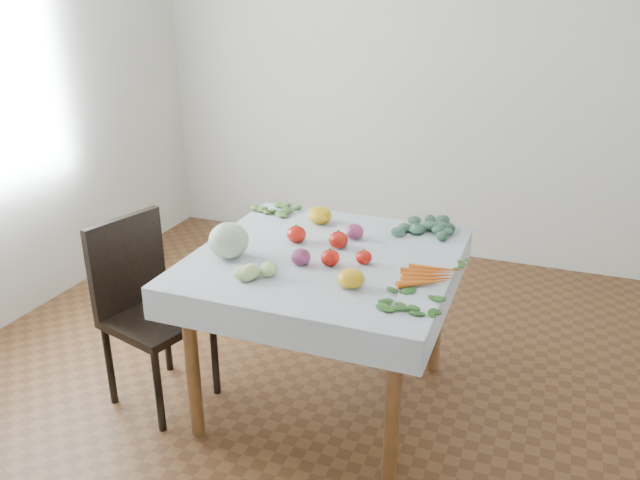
{
  "coord_description": "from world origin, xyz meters",
  "views": [
    {
      "loc": [
        0.88,
        -2.36,
        1.85
      ],
      "look_at": [
        -0.03,
        0.01,
        0.82
      ],
      "focal_mm": 35.0,
      "sensor_mm": 36.0,
      "label": 1
    }
  ],
  "objects_px": {
    "table": "(325,276)",
    "heirloom_back": "(320,215)",
    "carrot_bunch": "(429,275)",
    "chair": "(145,299)",
    "cabbage": "(229,240)"
  },
  "relations": [
    {
      "from": "table",
      "to": "heirloom_back",
      "type": "bearing_deg",
      "value": 114.24
    },
    {
      "from": "table",
      "to": "cabbage",
      "type": "distance_m",
      "value": 0.46
    },
    {
      "from": "chair",
      "to": "carrot_bunch",
      "type": "distance_m",
      "value": 1.32
    },
    {
      "from": "chair",
      "to": "cabbage",
      "type": "bearing_deg",
      "value": 10.82
    },
    {
      "from": "cabbage",
      "to": "table",
      "type": "bearing_deg",
      "value": 23.88
    },
    {
      "from": "chair",
      "to": "cabbage",
      "type": "relative_size",
      "value": 5.12
    },
    {
      "from": "heirloom_back",
      "to": "carrot_bunch",
      "type": "height_order",
      "value": "heirloom_back"
    },
    {
      "from": "table",
      "to": "chair",
      "type": "distance_m",
      "value": 0.85
    },
    {
      "from": "carrot_bunch",
      "to": "cabbage",
      "type": "bearing_deg",
      "value": -174.01
    },
    {
      "from": "table",
      "to": "carrot_bunch",
      "type": "bearing_deg",
      "value": -9.33
    },
    {
      "from": "cabbage",
      "to": "heirloom_back",
      "type": "distance_m",
      "value": 0.58
    },
    {
      "from": "table",
      "to": "chair",
      "type": "relative_size",
      "value": 1.12
    },
    {
      "from": "heirloom_back",
      "to": "carrot_bunch",
      "type": "xyz_separation_m",
      "value": [
        0.65,
        -0.45,
        -0.03
      ]
    },
    {
      "from": "chair",
      "to": "heirloom_back",
      "type": "relative_size",
      "value": 7.23
    },
    {
      "from": "heirloom_back",
      "to": "carrot_bunch",
      "type": "distance_m",
      "value": 0.78
    }
  ]
}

